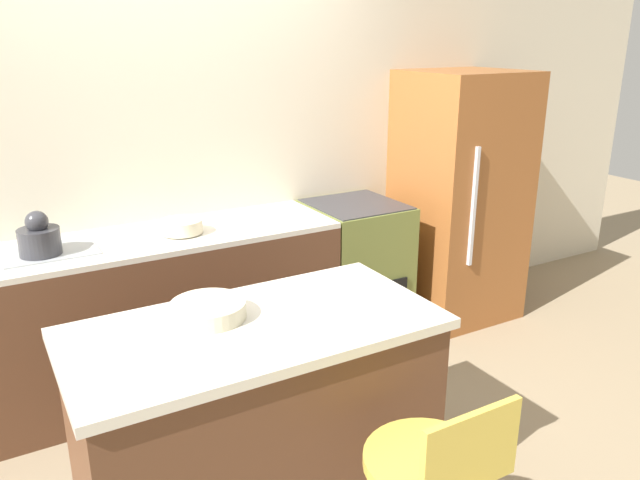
{
  "coord_description": "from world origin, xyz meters",
  "views": [
    {
      "loc": [
        -1.02,
        -2.89,
        1.93
      ],
      "look_at": [
        0.46,
        -0.31,
        0.95
      ],
      "focal_mm": 35.0,
      "sensor_mm": 36.0,
      "label": 1
    }
  ],
  "objects": [
    {
      "name": "fruit_bowl",
      "position": [
        -0.31,
        -0.8,
        0.93
      ],
      "size": [
        0.29,
        0.29,
        0.07
      ],
      "color": "beige",
      "rests_on": "kitchen_island"
    },
    {
      "name": "wall_back",
      "position": [
        0.0,
        0.64,
        1.3
      ],
      "size": [
        8.0,
        0.06,
        2.6
      ],
      "color": "beige",
      "rests_on": "ground_plane"
    },
    {
      "name": "oven_range",
      "position": [
        1.08,
        0.31,
        0.45
      ],
      "size": [
        0.57,
        0.6,
        0.91
      ],
      "color": "olive",
      "rests_on": "ground_plane"
    },
    {
      "name": "ground_plane",
      "position": [
        0.0,
        0.0,
        0.0
      ],
      "size": [
        14.0,
        14.0,
        0.0
      ],
      "primitive_type": "plane",
      "color": "#998466"
    },
    {
      "name": "kettle",
      "position": [
        -0.77,
        0.28,
        0.99
      ],
      "size": [
        0.2,
        0.2,
        0.22
      ],
      "color": "#333338",
      "rests_on": "back_counter"
    },
    {
      "name": "mixing_bowl",
      "position": [
        -0.07,
        0.28,
        0.94
      ],
      "size": [
        0.22,
        0.22,
        0.07
      ],
      "color": "beige",
      "rests_on": "back_counter"
    },
    {
      "name": "kitchen_island",
      "position": [
        -0.18,
        -0.93,
        0.45
      ],
      "size": [
        1.4,
        0.71,
        0.9
      ],
      "color": "brown",
      "rests_on": "ground_plane"
    },
    {
      "name": "refrigerator",
      "position": [
        1.9,
        0.26,
        0.85
      ],
      "size": [
        0.75,
        0.72,
        1.71
      ],
      "color": "#995628",
      "rests_on": "ground_plane"
    },
    {
      "name": "back_counter",
      "position": [
        -0.34,
        0.32,
        0.45
      ],
      "size": [
        2.25,
        0.59,
        0.91
      ],
      "color": "brown",
      "rests_on": "ground_plane"
    }
  ]
}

